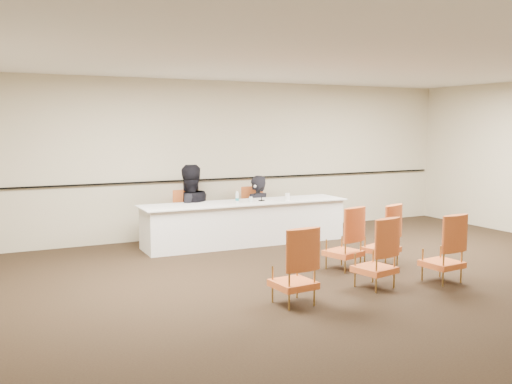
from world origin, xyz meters
The scene contains 19 objects.
floor centered at (0.00, 0.00, 0.00)m, with size 10.00×10.00×0.00m, color black.
ceiling centered at (0.00, 0.00, 3.00)m, with size 10.00×10.00×0.00m, color silver.
wall_back centered at (0.00, 4.00, 1.50)m, with size 10.00×0.04×3.00m, color beige.
wall_rail centered at (0.00, 3.96, 1.10)m, with size 9.80×0.04×0.03m, color black.
panel_table centered at (-0.27, 2.92, 0.38)m, with size 3.83×0.88×0.77m, color silver, non-canonical shape.
panelist_main centered at (0.24, 3.48, 0.33)m, with size 0.62×0.41×1.71m, color black.
panelist_main_chair centered at (0.24, 3.48, 0.47)m, with size 0.50×0.50×0.95m, color orange, non-canonical shape.
panelist_second centered at (-1.14, 3.51, 0.48)m, with size 0.93×0.72×1.91m, color black.
panelist_second_chair centered at (-1.14, 3.51, 0.47)m, with size 0.50×0.50×0.95m, color orange, non-canonical shape.
papers centered at (0.12, 2.91, 0.77)m, with size 0.30×0.22×0.00m, color white.
microphone centered at (0.04, 2.88, 0.91)m, with size 0.11×0.21×0.30m, color black, non-canonical shape.
water_bottle centered at (-0.44, 2.89, 0.87)m, with size 0.06×0.06×0.21m, color #17777E, non-canonical shape.
drinking_glass centered at (-0.20, 2.84, 0.82)m, with size 0.06×0.06×0.10m, color silver.
coffee_cup centered at (0.51, 2.75, 0.83)m, with size 0.09×0.09×0.13m, color white.
aud_chair_front_mid centered at (0.24, 0.58, 0.47)m, with size 0.50×0.50×0.95m, color orange, non-canonical shape.
aud_chair_front_right centered at (0.91, 0.54, 0.47)m, with size 0.50×0.50×0.95m, color orange, non-canonical shape.
aud_chair_back_left centered at (-1.28, -0.55, 0.47)m, with size 0.50×0.50×0.95m, color orange, non-canonical shape.
aud_chair_back_mid centered at (0.04, -0.41, 0.47)m, with size 0.50×0.50×0.95m, color orange, non-canonical shape.
aud_chair_back_right centered at (1.05, -0.58, 0.47)m, with size 0.50×0.50×0.95m, color orange, non-canonical shape.
Camera 1 is at (-4.63, -6.29, 2.12)m, focal length 40.00 mm.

